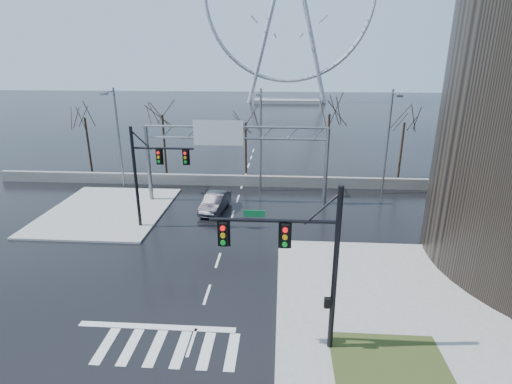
# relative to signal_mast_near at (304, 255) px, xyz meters

# --- Properties ---
(ground) EXTENTS (260.00, 260.00, 0.00)m
(ground) POSITION_rel_signal_mast_near_xyz_m (-5.14, 4.04, -4.87)
(ground) COLOR black
(ground) RESTS_ON ground
(sidewalk_right_ext) EXTENTS (12.00, 10.00, 0.15)m
(sidewalk_right_ext) POSITION_rel_signal_mast_near_xyz_m (4.86, 6.04, -4.80)
(sidewalk_right_ext) COLOR gray
(sidewalk_right_ext) RESTS_ON ground
(sidewalk_far) EXTENTS (10.00, 12.00, 0.15)m
(sidewalk_far) POSITION_rel_signal_mast_near_xyz_m (-16.14, 16.04, -4.80)
(sidewalk_far) COLOR gray
(sidewalk_far) RESTS_ON ground
(grass_strip) EXTENTS (5.00, 4.00, 0.02)m
(grass_strip) POSITION_rel_signal_mast_near_xyz_m (3.86, -0.96, -4.72)
(grass_strip) COLOR #2E3A18
(grass_strip) RESTS_ON sidewalk_near
(barrier_wall) EXTENTS (52.00, 0.50, 1.10)m
(barrier_wall) POSITION_rel_signal_mast_near_xyz_m (-5.14, 24.04, -4.32)
(barrier_wall) COLOR slate
(barrier_wall) RESTS_ON ground
(signal_mast_near) EXTENTS (5.52, 0.41, 8.00)m
(signal_mast_near) POSITION_rel_signal_mast_near_xyz_m (0.00, 0.00, 0.00)
(signal_mast_near) COLOR black
(signal_mast_near) RESTS_ON ground
(signal_mast_far) EXTENTS (4.72, 0.41, 8.00)m
(signal_mast_far) POSITION_rel_signal_mast_near_xyz_m (-11.01, 13.00, -0.04)
(signal_mast_far) COLOR black
(signal_mast_far) RESTS_ON ground
(sign_gantry) EXTENTS (16.36, 0.40, 7.60)m
(sign_gantry) POSITION_rel_signal_mast_near_xyz_m (-5.52, 19.00, 0.31)
(sign_gantry) COLOR slate
(sign_gantry) RESTS_ON ground
(streetlight_left) EXTENTS (0.50, 2.55, 10.00)m
(streetlight_left) POSITION_rel_signal_mast_near_xyz_m (-17.14, 22.20, 1.01)
(streetlight_left) COLOR slate
(streetlight_left) RESTS_ON ground
(streetlight_mid) EXTENTS (0.50, 2.55, 10.00)m
(streetlight_mid) POSITION_rel_signal_mast_near_xyz_m (-3.14, 22.20, 1.01)
(streetlight_mid) COLOR slate
(streetlight_mid) RESTS_ON ground
(streetlight_right) EXTENTS (0.50, 2.55, 10.00)m
(streetlight_right) POSITION_rel_signal_mast_near_xyz_m (8.86, 22.20, 1.01)
(streetlight_right) COLOR slate
(streetlight_right) RESTS_ON ground
(tree_far_left) EXTENTS (3.50, 3.50, 7.00)m
(tree_far_left) POSITION_rel_signal_mast_near_xyz_m (-23.14, 28.04, 0.70)
(tree_far_left) COLOR black
(tree_far_left) RESTS_ON ground
(tree_left) EXTENTS (3.75, 3.75, 7.50)m
(tree_left) POSITION_rel_signal_mast_near_xyz_m (-14.14, 27.54, 1.10)
(tree_left) COLOR black
(tree_left) RESTS_ON ground
(tree_center) EXTENTS (3.25, 3.25, 6.50)m
(tree_center) POSITION_rel_signal_mast_near_xyz_m (-5.14, 28.54, 0.30)
(tree_center) COLOR black
(tree_center) RESTS_ON ground
(tree_right) EXTENTS (3.90, 3.90, 7.80)m
(tree_right) POSITION_rel_signal_mast_near_xyz_m (3.86, 27.54, 1.34)
(tree_right) COLOR black
(tree_right) RESTS_ON ground
(tree_far_right) EXTENTS (3.40, 3.40, 6.80)m
(tree_far_right) POSITION_rel_signal_mast_near_xyz_m (11.86, 28.04, 0.54)
(tree_far_right) COLOR black
(tree_far_right) RESTS_ON ground
(ferris_wheel) EXTENTS (45.00, 6.00, 50.91)m
(ferris_wheel) POSITION_rel_signal_mast_near_xyz_m (-0.14, 99.04, 21.26)
(ferris_wheel) COLOR gray
(ferris_wheel) RESTS_ON ground
(car) EXTENTS (2.34, 4.92, 1.56)m
(car) POSITION_rel_signal_mast_near_xyz_m (-6.77, 16.88, -4.09)
(car) COLOR black
(car) RESTS_ON ground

